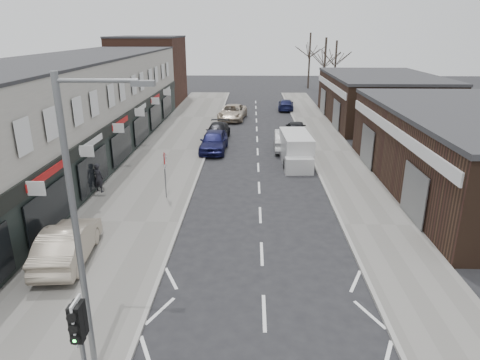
# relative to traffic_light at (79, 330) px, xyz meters

# --- Properties ---
(ground) EXTENTS (160.00, 160.00, 0.00)m
(ground) POSITION_rel_traffic_light_xyz_m (4.40, 2.02, -2.41)
(ground) COLOR black
(ground) RESTS_ON ground
(pavement_left) EXTENTS (5.50, 64.00, 0.12)m
(pavement_left) POSITION_rel_traffic_light_xyz_m (-2.35, 24.02, -2.35)
(pavement_left) COLOR slate
(pavement_left) RESTS_ON ground
(pavement_right) EXTENTS (3.50, 64.00, 0.12)m
(pavement_right) POSITION_rel_traffic_light_xyz_m (10.15, 24.02, -2.35)
(pavement_right) COLOR slate
(pavement_right) RESTS_ON ground
(shop_terrace_left) EXTENTS (8.00, 41.00, 7.10)m
(shop_terrace_left) POSITION_rel_traffic_light_xyz_m (-9.10, 21.52, 1.14)
(shop_terrace_left) COLOR #BBB5AB
(shop_terrace_left) RESTS_ON ground
(brick_block_far) EXTENTS (8.00, 10.00, 8.00)m
(brick_block_far) POSITION_rel_traffic_light_xyz_m (-9.10, 47.02, 1.59)
(brick_block_far) COLOR #492A1F
(brick_block_far) RESTS_ON ground
(right_unit_near) EXTENTS (10.00, 18.00, 4.50)m
(right_unit_near) POSITION_rel_traffic_light_xyz_m (16.90, 16.02, -0.16)
(right_unit_near) COLOR #362318
(right_unit_near) RESTS_ON ground
(right_unit_far) EXTENTS (10.00, 16.00, 4.50)m
(right_unit_far) POSITION_rel_traffic_light_xyz_m (16.90, 36.02, -0.16)
(right_unit_far) COLOR #362318
(right_unit_far) RESTS_ON ground
(tree_far_a) EXTENTS (3.60, 3.60, 8.00)m
(tree_far_a) POSITION_rel_traffic_light_xyz_m (13.40, 50.02, -2.41)
(tree_far_a) COLOR #382D26
(tree_far_a) RESTS_ON ground
(tree_far_b) EXTENTS (3.60, 3.60, 7.50)m
(tree_far_b) POSITION_rel_traffic_light_xyz_m (15.90, 56.02, -2.41)
(tree_far_b) COLOR #382D26
(tree_far_b) RESTS_ON ground
(tree_far_c) EXTENTS (3.60, 3.60, 8.50)m
(tree_far_c) POSITION_rel_traffic_light_xyz_m (12.90, 62.02, -2.41)
(tree_far_c) COLOR #382D26
(tree_far_c) RESTS_ON ground
(traffic_light) EXTENTS (0.28, 0.60, 3.10)m
(traffic_light) POSITION_rel_traffic_light_xyz_m (0.00, 0.00, 0.00)
(traffic_light) COLOR slate
(traffic_light) RESTS_ON pavement_left
(street_lamp) EXTENTS (2.23, 0.22, 8.00)m
(street_lamp) POSITION_rel_traffic_light_xyz_m (-0.13, 1.22, 2.20)
(street_lamp) COLOR slate
(street_lamp) RESTS_ON pavement_left
(warning_sign) EXTENTS (0.12, 0.80, 2.70)m
(warning_sign) POSITION_rel_traffic_light_xyz_m (-0.76, 14.02, -0.21)
(warning_sign) COLOR slate
(warning_sign) RESTS_ON pavement_left
(white_van) EXTENTS (2.10, 5.42, 2.08)m
(white_van) POSITION_rel_traffic_light_xyz_m (7.05, 21.13, -1.43)
(white_van) COLOR silver
(white_van) RESTS_ON ground
(sedan_on_pavement) EXTENTS (2.06, 4.76, 1.52)m
(sedan_on_pavement) POSITION_rel_traffic_light_xyz_m (-3.40, 7.07, -1.53)
(sedan_on_pavement) COLOR #A59784
(sedan_on_pavement) RESTS_ON pavement_left
(pedestrian) EXTENTS (0.72, 0.59, 1.70)m
(pedestrian) POSITION_rel_traffic_light_xyz_m (-4.80, 14.77, -1.44)
(pedestrian) COLOR black
(pedestrian) RESTS_ON pavement_left
(parked_car_left_a) EXTENTS (2.09, 4.83, 1.62)m
(parked_car_left_a) POSITION_rel_traffic_light_xyz_m (1.00, 24.00, -1.60)
(parked_car_left_a) COLOR #161746
(parked_car_left_a) RESTS_ON ground
(parked_car_left_b) EXTENTS (2.09, 4.76, 1.36)m
(parked_car_left_b) POSITION_rel_traffic_light_xyz_m (1.00, 27.85, -1.73)
(parked_car_left_b) COLOR black
(parked_car_left_b) RESTS_ON ground
(parked_car_left_c) EXTENTS (3.11, 5.77, 1.54)m
(parked_car_left_c) POSITION_rel_traffic_light_xyz_m (1.89, 36.42, -1.65)
(parked_car_left_c) COLOR #B9A994
(parked_car_left_c) RESTS_ON ground
(parked_car_right_a) EXTENTS (1.89, 4.98, 1.62)m
(parked_car_right_a) POSITION_rel_traffic_light_xyz_m (6.60, 24.79, -1.60)
(parked_car_right_a) COLOR silver
(parked_car_right_a) RESTS_ON ground
(parked_car_right_b) EXTENTS (1.98, 4.48, 1.50)m
(parked_car_right_b) POSITION_rel_traffic_light_xyz_m (7.78, 28.74, -1.67)
(parked_car_right_b) COLOR black
(parked_car_right_b) RESTS_ON ground
(parked_car_right_c) EXTENTS (2.07, 4.44, 1.25)m
(parked_car_right_c) POSITION_rel_traffic_light_xyz_m (7.90, 42.24, -1.79)
(parked_car_right_c) COLOR #13173C
(parked_car_right_c) RESTS_ON ground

